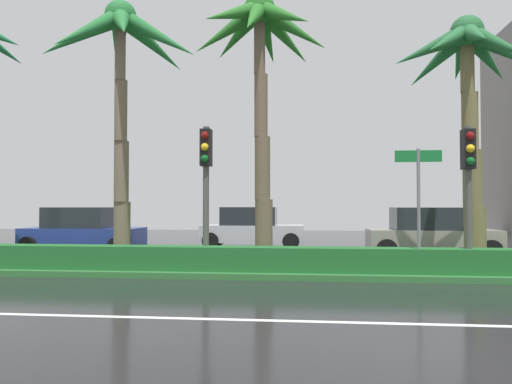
% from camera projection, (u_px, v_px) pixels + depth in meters
% --- Properties ---
extents(ground_plane, '(90.00, 42.00, 0.10)m').
position_uv_depth(ground_plane, '(365.00, 268.00, 14.30)').
color(ground_plane, black).
extents(near_lane_divider_stripe, '(81.00, 0.14, 0.01)m').
position_uv_depth(near_lane_divider_stripe, '(419.00, 324.00, 7.34)').
color(near_lane_divider_stripe, white).
rests_on(near_lane_divider_stripe, ground_plane).
extents(median_strip, '(85.50, 4.00, 0.15)m').
position_uv_depth(median_strip, '(369.00, 268.00, 13.30)').
color(median_strip, '#2D6B33').
rests_on(median_strip, ground_plane).
extents(median_hedge, '(76.50, 0.70, 0.60)m').
position_uv_depth(median_hedge, '(376.00, 260.00, 11.92)').
color(median_hedge, '#1E6028').
rests_on(median_hedge, median_strip).
extents(palm_tree_mid_left, '(4.89, 4.73, 7.52)m').
position_uv_depth(palm_tree_mid_left, '(121.00, 54.00, 14.04)').
color(palm_tree_mid_left, brown).
rests_on(palm_tree_mid_left, median_strip).
extents(palm_tree_centre_left, '(4.14, 4.21, 7.79)m').
position_uv_depth(palm_tree_centre_left, '(260.00, 47.00, 14.17)').
color(palm_tree_centre_left, brown).
rests_on(palm_tree_centre_left, median_strip).
extents(palm_tree_centre, '(4.02, 4.13, 6.87)m').
position_uv_depth(palm_tree_centre, '(468.00, 71.00, 13.45)').
color(palm_tree_centre, brown).
rests_on(palm_tree_centre, median_strip).
extents(traffic_signal_median_left, '(0.28, 0.43, 3.69)m').
position_uv_depth(traffic_signal_median_left, '(206.00, 171.00, 12.71)').
color(traffic_signal_median_left, '#4C4C47').
rests_on(traffic_signal_median_left, median_strip).
extents(traffic_signal_median_right, '(0.28, 0.43, 3.54)m').
position_uv_depth(traffic_signal_median_right, '(469.00, 172.00, 11.73)').
color(traffic_signal_median_right, '#4C4C47').
rests_on(traffic_signal_median_right, median_strip).
extents(street_name_sign, '(1.10, 0.08, 3.00)m').
position_uv_depth(street_name_sign, '(419.00, 193.00, 11.73)').
color(street_name_sign, slate).
rests_on(street_name_sign, median_strip).
extents(car_in_traffic_leading, '(4.30, 2.02, 1.72)m').
position_uv_depth(car_in_traffic_leading, '(82.00, 231.00, 18.22)').
color(car_in_traffic_leading, navy).
rests_on(car_in_traffic_leading, ground_plane).
extents(car_in_traffic_second, '(4.30, 2.02, 1.72)m').
position_uv_depth(car_in_traffic_second, '(252.00, 228.00, 20.84)').
color(car_in_traffic_second, silver).
rests_on(car_in_traffic_second, ground_plane).
extents(car_in_traffic_third, '(4.30, 2.02, 1.72)m').
position_uv_depth(car_in_traffic_third, '(430.00, 233.00, 16.87)').
color(car_in_traffic_third, gray).
rests_on(car_in_traffic_third, ground_plane).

